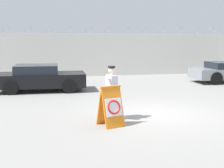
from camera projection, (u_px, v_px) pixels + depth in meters
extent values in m
plane|color=gray|center=(155.00, 114.00, 10.65)|extent=(90.00, 90.00, 0.00)
cube|color=silver|center=(98.00, 55.00, 21.21)|extent=(36.00, 0.30, 2.90)
torus|color=gray|center=(7.00, 29.00, 19.71)|extent=(0.47, 0.03, 0.47)
torus|color=gray|center=(28.00, 29.00, 19.99)|extent=(0.47, 0.03, 0.47)
torus|color=gray|center=(49.00, 29.00, 20.26)|extent=(0.47, 0.03, 0.47)
torus|color=gray|center=(69.00, 29.00, 20.54)|extent=(0.47, 0.03, 0.47)
torus|color=gray|center=(88.00, 30.00, 20.82)|extent=(0.47, 0.03, 0.47)
torus|color=gray|center=(107.00, 30.00, 21.10)|extent=(0.47, 0.03, 0.47)
torus|color=gray|center=(126.00, 30.00, 21.38)|extent=(0.47, 0.03, 0.47)
torus|color=gray|center=(144.00, 30.00, 21.66)|extent=(0.47, 0.03, 0.47)
torus|color=gray|center=(162.00, 30.00, 21.94)|extent=(0.47, 0.03, 0.47)
torus|color=gray|center=(179.00, 30.00, 22.22)|extent=(0.47, 0.03, 0.47)
torus|color=gray|center=(196.00, 30.00, 22.50)|extent=(0.47, 0.03, 0.47)
torus|color=gray|center=(212.00, 30.00, 22.77)|extent=(0.47, 0.03, 0.47)
cube|color=orange|center=(113.00, 108.00, 9.01)|extent=(0.70, 0.52, 1.15)
cube|color=orange|center=(108.00, 106.00, 9.28)|extent=(0.70, 0.52, 1.15)
cube|color=orange|center=(110.00, 87.00, 9.06)|extent=(0.65, 0.26, 0.05)
cube|color=white|center=(114.00, 107.00, 8.98)|extent=(0.55, 0.31, 0.51)
torus|color=red|center=(114.00, 107.00, 8.97)|extent=(0.45, 0.28, 0.42)
cylinder|color=#232838|center=(110.00, 106.00, 9.94)|extent=(0.15, 0.15, 0.80)
cylinder|color=#232838|center=(113.00, 108.00, 9.79)|extent=(0.15, 0.15, 0.80)
cube|color=silver|center=(112.00, 85.00, 9.76)|extent=(0.32, 0.46, 0.62)
sphere|color=beige|center=(112.00, 70.00, 9.70)|extent=(0.22, 0.22, 0.22)
cylinder|color=silver|center=(108.00, 83.00, 9.99)|extent=(0.09, 0.09, 0.59)
cylinder|color=silver|center=(113.00, 87.00, 9.49)|extent=(0.34, 0.17, 0.57)
cylinder|color=black|center=(112.00, 67.00, 9.68)|extent=(0.23, 0.23, 0.05)
cylinder|color=black|center=(68.00, 81.00, 16.30)|extent=(0.67, 0.23, 0.67)
cylinder|color=black|center=(69.00, 86.00, 14.57)|extent=(0.67, 0.23, 0.67)
cylinder|color=black|center=(16.00, 82.00, 15.85)|extent=(0.67, 0.23, 0.67)
cylinder|color=black|center=(11.00, 88.00, 14.12)|extent=(0.67, 0.23, 0.67)
cube|color=black|center=(41.00, 80.00, 15.18)|extent=(4.31, 2.08, 0.64)
cube|color=black|center=(36.00, 69.00, 15.06)|extent=(2.10, 1.79, 0.41)
cylinder|color=black|center=(202.00, 75.00, 18.82)|extent=(0.72, 0.22, 0.71)
cylinder|color=black|center=(216.00, 78.00, 17.16)|extent=(0.72, 0.22, 0.71)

